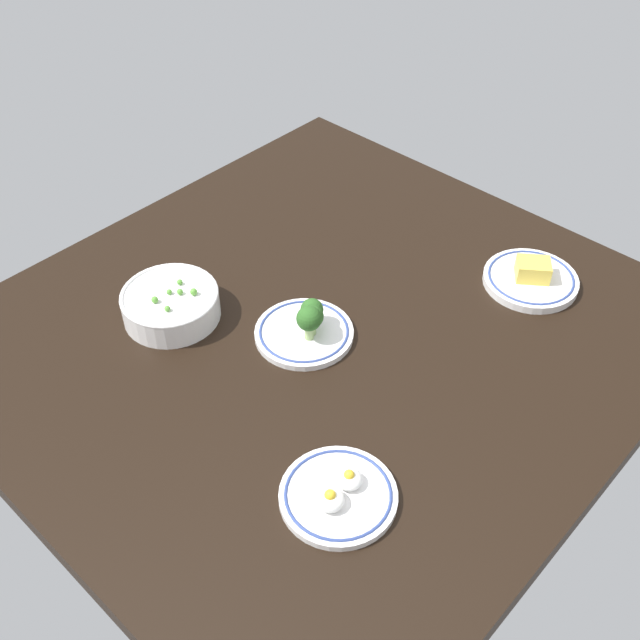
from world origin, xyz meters
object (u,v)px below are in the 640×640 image
object	(u,v)px
plate_cheese	(531,278)
plate_eggs	(338,495)
plate_broccoli	(306,327)
bowl_peas	(171,304)

from	to	relation	value
plate_cheese	plate_eggs	bearing A→B (deg)	-174.77
plate_broccoli	plate_cheese	bearing A→B (deg)	-28.13
plate_cheese	bowl_peas	world-z (taller)	bowl_peas
plate_broccoli	plate_eggs	bearing A→B (deg)	-128.54
plate_cheese	bowl_peas	size ratio (longest dim) A/B	1.02
plate_cheese	bowl_peas	xyz separation A→B (cm)	(-53.28, 43.48, 1.62)
plate_broccoli	plate_eggs	size ratio (longest dim) A/B	1.02
plate_broccoli	bowl_peas	world-z (taller)	plate_broccoli
bowl_peas	plate_broccoli	bearing A→B (deg)	-59.42
plate_broccoli	bowl_peas	size ratio (longest dim) A/B	1.00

